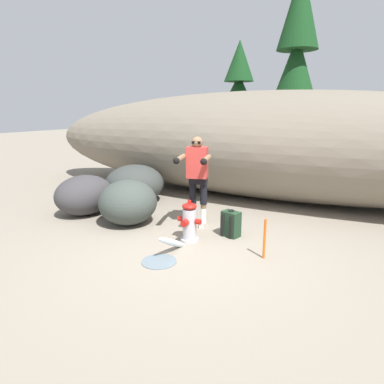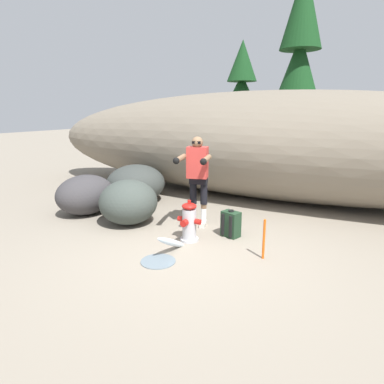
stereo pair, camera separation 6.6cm
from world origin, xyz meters
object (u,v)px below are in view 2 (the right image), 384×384
(boulder_large, at_px, (136,184))
(survey_stake, at_px, (264,239))
(boulder_small, at_px, (128,202))
(fire_hydrant, at_px, (189,222))
(utility_worker, at_px, (198,171))
(boulder_mid, at_px, (86,195))
(spare_backpack, at_px, (231,224))

(boulder_large, xyz_separation_m, survey_stake, (3.54, -1.57, -0.14))
(boulder_small, relative_size, survey_stake, 1.84)
(fire_hydrant, distance_m, boulder_small, 1.44)
(utility_worker, height_order, boulder_large, utility_worker)
(utility_worker, relative_size, survey_stake, 2.77)
(utility_worker, bearing_deg, boulder_large, -128.36)
(utility_worker, xyz_separation_m, boulder_large, (-2.06, 0.82, -0.61))
(fire_hydrant, relative_size, boulder_small, 0.63)
(fire_hydrant, bearing_deg, boulder_large, 146.64)
(utility_worker, relative_size, boulder_large, 1.14)
(utility_worker, distance_m, boulder_large, 2.30)
(boulder_mid, bearing_deg, utility_worker, 9.94)
(utility_worker, xyz_separation_m, survey_stake, (1.48, -0.75, -0.75))
(fire_hydrant, xyz_separation_m, boulder_large, (-2.26, 1.49, 0.12))
(boulder_mid, bearing_deg, boulder_large, 74.99)
(boulder_mid, relative_size, survey_stake, 2.05)
(boulder_large, bearing_deg, boulder_small, -57.07)
(fire_hydrant, bearing_deg, boulder_mid, 174.52)
(survey_stake, bearing_deg, fire_hydrant, 176.31)
(boulder_large, xyz_separation_m, boulder_mid, (-0.33, -1.24, -0.03))
(boulder_large, bearing_deg, spare_backpack, -19.26)
(fire_hydrant, height_order, boulder_large, boulder_large)
(boulder_mid, bearing_deg, boulder_small, -2.32)
(utility_worker, xyz_separation_m, boulder_small, (-1.23, -0.47, -0.63))
(spare_backpack, height_order, boulder_small, boulder_small)
(fire_hydrant, xyz_separation_m, boulder_small, (-1.43, 0.20, 0.11))
(boulder_small, bearing_deg, fire_hydrant, -8.04)
(boulder_large, bearing_deg, boulder_mid, -105.01)
(survey_stake, bearing_deg, spare_backpack, 141.57)
(boulder_small, bearing_deg, boulder_large, 122.93)
(boulder_large, relative_size, boulder_small, 1.32)
(spare_backpack, bearing_deg, boulder_small, 115.20)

